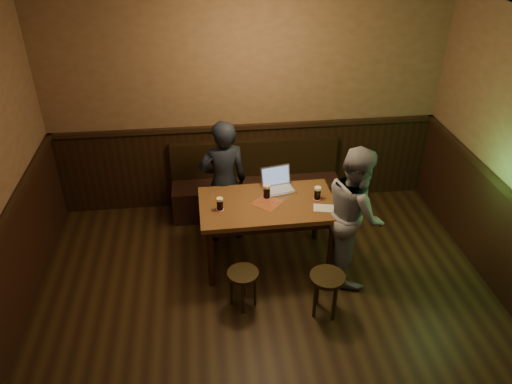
{
  "coord_description": "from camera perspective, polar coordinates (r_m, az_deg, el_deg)",
  "views": [
    {
      "loc": [
        -0.57,
        -2.89,
        3.78
      ],
      "look_at": [
        -0.05,
        1.55,
        1.01
      ],
      "focal_mm": 35.0,
      "sensor_mm": 36.0,
      "label": 1
    }
  ],
  "objects": [
    {
      "name": "stool_right",
      "position": [
        5.11,
        8.11,
        -10.26
      ],
      "size": [
        0.47,
        0.47,
        0.48
      ],
      "rotation": [
        0.0,
        0.0,
        0.43
      ],
      "color": "black",
      "rests_on": "ground"
    },
    {
      "name": "menu",
      "position": [
        5.43,
        7.75,
        -1.83
      ],
      "size": [
        0.25,
        0.19,
        0.0
      ],
      "primitive_type": "cube",
      "rotation": [
        0.0,
        0.0,
        -0.22
      ],
      "color": "silver",
      "rests_on": "pub_table"
    },
    {
      "name": "bench",
      "position": [
        6.65,
        -0.01,
        0.32
      ],
      "size": [
        2.2,
        0.5,
        0.95
      ],
      "color": "black",
      "rests_on": "ground"
    },
    {
      "name": "room",
      "position": [
        4.08,
        2.93,
        -7.52
      ],
      "size": [
        5.04,
        6.04,
        2.84
      ],
      "color": "black",
      "rests_on": "ground"
    },
    {
      "name": "pub_table",
      "position": [
        5.53,
        1.31,
        -2.15
      ],
      "size": [
        1.51,
        0.88,
        0.8
      ],
      "rotation": [
        0.0,
        0.0,
        0.02
      ],
      "color": "#583319",
      "rests_on": "ground"
    },
    {
      "name": "pint_mid",
      "position": [
        5.52,
        1.23,
        0.08
      ],
      "size": [
        0.1,
        0.1,
        0.16
      ],
      "color": "#B4161B",
      "rests_on": "pub_table"
    },
    {
      "name": "person_suit",
      "position": [
        5.88,
        -3.73,
        1.06
      ],
      "size": [
        0.63,
        0.47,
        1.57
      ],
      "primitive_type": "imported",
      "rotation": [
        0.0,
        0.0,
        3.31
      ],
      "color": "black",
      "rests_on": "ground"
    },
    {
      "name": "laptop",
      "position": [
        5.71,
        2.47,
        0.97
      ],
      "size": [
        0.39,
        0.34,
        0.25
      ],
      "rotation": [
        0.0,
        0.0,
        0.2
      ],
      "color": "silver",
      "rests_on": "pub_table"
    },
    {
      "name": "pint_right",
      "position": [
        5.54,
        7.04,
        -0.12
      ],
      "size": [
        0.1,
        0.1,
        0.15
      ],
      "color": "#B4161B",
      "rests_on": "pub_table"
    },
    {
      "name": "pint_left",
      "position": [
        5.34,
        -4.15,
        -1.36
      ],
      "size": [
        0.09,
        0.09,
        0.15
      ],
      "color": "#B4161B",
      "rests_on": "pub_table"
    },
    {
      "name": "stool_left",
      "position": [
        5.16,
        -1.49,
        -9.9
      ],
      "size": [
        0.36,
        0.36,
        0.44
      ],
      "rotation": [
        0.0,
        0.0,
        -0.14
      ],
      "color": "black",
      "rests_on": "ground"
    },
    {
      "name": "person_grey",
      "position": [
        5.43,
        11.19,
        -2.44
      ],
      "size": [
        0.61,
        0.78,
        1.56
      ],
      "primitive_type": "imported",
      "rotation": [
        0.0,
        0.0,
        1.54
      ],
      "color": "gray",
      "rests_on": "ground"
    }
  ]
}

